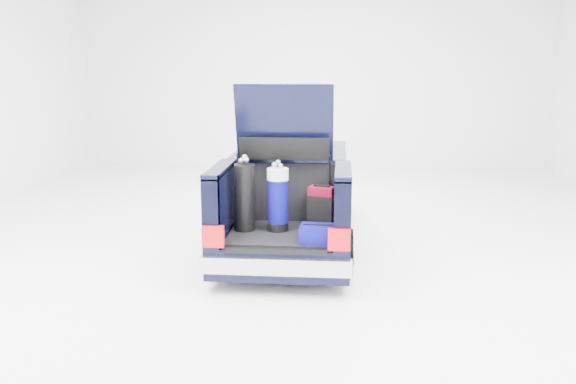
# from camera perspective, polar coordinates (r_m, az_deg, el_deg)

# --- Properties ---
(ground) EXTENTS (14.00, 14.00, 0.00)m
(ground) POSITION_cam_1_polar(r_m,az_deg,el_deg) (9.39, 0.27, -4.82)
(ground) COLOR white
(ground) RESTS_ON ground
(car) EXTENTS (1.87, 4.65, 2.47)m
(car) POSITION_cam_1_polar(r_m,az_deg,el_deg) (9.32, 0.33, -0.66)
(car) COLOR black
(car) RESTS_ON ground
(red_suitcase) EXTENTS (0.38, 0.30, 0.55)m
(red_suitcase) POSITION_cam_1_polar(r_m,az_deg,el_deg) (8.07, 3.16, -1.33)
(red_suitcase) COLOR #630316
(red_suitcase) RESTS_ON car
(black_golf_bag) EXTENTS (0.37, 0.39, 0.97)m
(black_golf_bag) POSITION_cam_1_polar(r_m,az_deg,el_deg) (7.80, -4.07, -0.48)
(black_golf_bag) COLOR black
(black_golf_bag) RESTS_ON car
(blue_golf_bag) EXTENTS (0.31, 0.31, 0.92)m
(blue_golf_bag) POSITION_cam_1_polar(r_m,az_deg,el_deg) (7.79, -0.95, -0.65)
(blue_golf_bag) COLOR black
(blue_golf_bag) RESTS_ON car
(blue_duffel) EXTENTS (0.48, 0.34, 0.24)m
(blue_duffel) POSITION_cam_1_polar(r_m,az_deg,el_deg) (7.34, 2.94, -3.94)
(blue_duffel) COLOR #070463
(blue_duffel) RESTS_ON car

